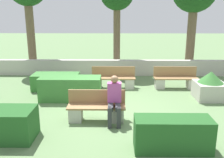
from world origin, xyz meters
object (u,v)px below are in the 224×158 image
bench_right_side (176,80)px  bench_left_side (113,80)px  person_seated_man (114,98)px  bench_front (96,110)px  planter_corner_left (210,86)px

bench_right_side → bench_left_side: bearing=174.0°
bench_right_side → person_seated_man: bearing=-132.6°
bench_front → bench_right_side: size_ratio=0.93×
bench_left_side → person_seated_man: person_seated_man is taller
bench_right_side → planter_corner_left: bearing=-61.2°
bench_left_side → planter_corner_left: 3.66m
person_seated_man → planter_corner_left: person_seated_man is taller
bench_front → person_seated_man: bearing=-15.1°
planter_corner_left → bench_front: bearing=-153.8°
bench_right_side → planter_corner_left: size_ratio=1.72×
bench_front → bench_left_side: 3.22m
person_seated_man → planter_corner_left: bearing=31.3°
person_seated_man → bench_right_side: bearing=53.6°
bench_left_side → person_seated_man: 3.35m
person_seated_man → bench_left_side: bearing=91.0°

